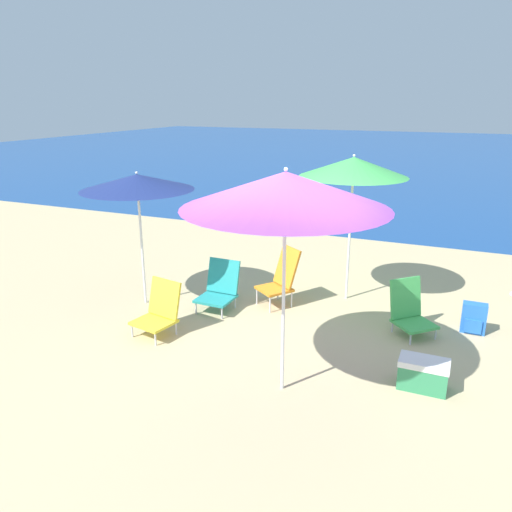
% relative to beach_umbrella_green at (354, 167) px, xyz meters
% --- Properties ---
extents(ground_plane, '(60.00, 60.00, 0.00)m').
position_rel_beach_umbrella_green_xyz_m(ground_plane, '(-0.21, -2.37, -2.08)').
color(ground_plane, '#C6B284').
extents(sea_water, '(60.00, 40.00, 0.01)m').
position_rel_beach_umbrella_green_xyz_m(sea_water, '(-0.21, 23.60, -2.08)').
color(sea_water, '#19478C').
rests_on(sea_water, ground).
extents(beach_umbrella_green, '(1.61, 1.61, 2.27)m').
position_rel_beach_umbrella_green_xyz_m(beach_umbrella_green, '(0.00, 0.00, 0.00)').
color(beach_umbrella_green, white).
rests_on(beach_umbrella_green, ground).
extents(beach_umbrella_purple, '(2.09, 2.09, 2.42)m').
position_rel_beach_umbrella_green_xyz_m(beach_umbrella_purple, '(-0.04, -2.84, 0.12)').
color(beach_umbrella_purple, white).
rests_on(beach_umbrella_purple, ground).
extents(beach_umbrella_navy, '(1.65, 1.65, 2.04)m').
position_rel_beach_umbrella_green_xyz_m(beach_umbrella_navy, '(-2.84, -1.41, -0.20)').
color(beach_umbrella_navy, white).
rests_on(beach_umbrella_navy, ground).
extents(beach_chair_teal, '(0.52, 0.60, 0.73)m').
position_rel_beach_umbrella_green_xyz_m(beach_chair_teal, '(-1.67, -1.14, -1.75)').
color(beach_chair_teal, silver).
rests_on(beach_chair_teal, ground).
extents(beach_chair_yellow, '(0.60, 0.62, 0.72)m').
position_rel_beach_umbrella_green_xyz_m(beach_chair_yellow, '(-2.03, -2.21, -1.75)').
color(beach_chair_yellow, silver).
rests_on(beach_chair_yellow, ground).
extents(beach_chair_green, '(0.70, 0.70, 0.74)m').
position_rel_beach_umbrella_green_xyz_m(beach_chair_green, '(1.06, -0.86, -1.76)').
color(beach_chair_green, silver).
rests_on(beach_chair_green, ground).
extents(beach_chair_orange, '(0.70, 0.72, 0.89)m').
position_rel_beach_umbrella_green_xyz_m(beach_chair_orange, '(-0.87, -0.63, -1.63)').
color(beach_chair_orange, silver).
rests_on(beach_chair_orange, ground).
extents(backpack_blue, '(0.31, 0.19, 0.42)m').
position_rel_beach_umbrella_green_xyz_m(backpack_blue, '(1.87, -0.52, -1.88)').
color(backpack_blue, blue).
rests_on(backpack_blue, ground).
extents(cooler_box, '(0.53, 0.30, 0.35)m').
position_rel_beach_umbrella_green_xyz_m(cooler_box, '(1.38, -2.23, -1.91)').
color(cooler_box, '#338C59').
rests_on(cooler_box, ground).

